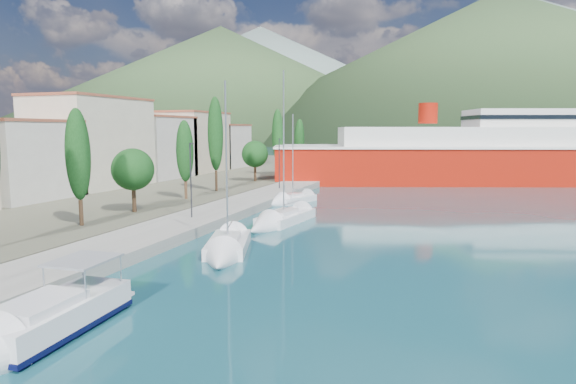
% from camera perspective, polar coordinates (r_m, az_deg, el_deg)
% --- Properties ---
extents(ground, '(1400.00, 1400.00, 0.00)m').
position_cam_1_polar(ground, '(138.81, 14.51, 3.87)').
color(ground, '#194D58').
extents(quay, '(5.00, 88.00, 0.80)m').
position_cam_1_polar(quay, '(49.09, -5.35, -1.45)').
color(quay, gray).
rests_on(quay, ground).
extents(land_strip, '(70.00, 148.00, 0.70)m').
position_cam_1_polar(land_strip, '(79.80, -27.80, 1.09)').
color(land_strip, '#565644').
rests_on(land_strip, ground).
extents(town_buildings, '(9.20, 69.20, 11.30)m').
position_cam_1_polar(town_buildings, '(69.97, -19.04, 5.06)').
color(town_buildings, beige).
rests_on(town_buildings, land_strip).
extents(tree_row, '(3.74, 63.62, 11.08)m').
position_cam_1_polar(tree_row, '(56.29, -9.11, 5.12)').
color(tree_row, '#47301E').
rests_on(tree_row, land_strip).
extents(lamp_posts, '(0.15, 45.01, 6.06)m').
position_cam_1_polar(lamp_posts, '(38.95, -12.13, 1.58)').
color(lamp_posts, '#2D2D33').
rests_on(lamp_posts, quay).
extents(motor_cruiser, '(3.03, 8.88, 3.23)m').
position_cam_1_polar(motor_cruiser, '(20.53, -28.65, -14.60)').
color(motor_cruiser, black).
rests_on(motor_cruiser, ground).
extents(sailboat_near, '(5.04, 8.67, 11.95)m').
position_cam_1_polar(sailboat_near, '(30.35, -7.54, -7.16)').
color(sailboat_near, silver).
rests_on(sailboat_near, ground).
extents(sailboat_mid, '(3.74, 9.81, 13.77)m').
position_cam_1_polar(sailboat_mid, '(39.56, -1.75, -3.67)').
color(sailboat_mid, silver).
rests_on(sailboat_mid, ground).
extents(sailboat_far, '(4.54, 7.48, 10.48)m').
position_cam_1_polar(sailboat_far, '(51.52, -0.39, -1.12)').
color(sailboat_far, silver).
rests_on(sailboat_far, ground).
extents(ferry, '(64.08, 32.23, 12.52)m').
position_cam_1_polar(ferry, '(78.60, 22.40, 3.83)').
color(ferry, '#9D1508').
rests_on(ferry, ground).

